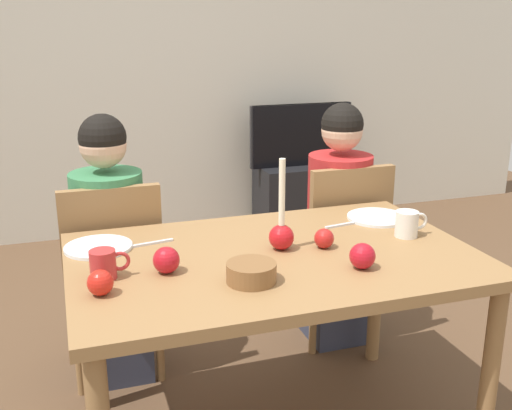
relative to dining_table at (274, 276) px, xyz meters
name	(u,v)px	position (x,y,z in m)	size (l,w,h in m)	color
back_wall	(150,54)	(0.00, 2.60, 0.63)	(6.40, 0.10, 2.60)	beige
dining_table	(274,276)	(0.00, 0.00, 0.00)	(1.40, 0.90, 0.75)	olive
chair_left	(113,270)	(-0.51, 0.61, -0.15)	(0.40, 0.40, 0.90)	olive
chair_right	(340,242)	(0.56, 0.61, -0.15)	(0.40, 0.40, 0.90)	olive
person_left_child	(111,255)	(-0.51, 0.64, -0.10)	(0.30, 0.30, 1.17)	#33384C
person_right_child	(338,229)	(0.56, 0.64, -0.10)	(0.30, 0.30, 1.17)	#33384C
tv_stand	(300,196)	(1.05, 2.30, -0.43)	(0.64, 0.40, 0.48)	black
tv	(301,135)	(1.05, 2.30, 0.04)	(0.79, 0.05, 0.46)	black
candle_centerpiece	(281,231)	(0.04, 0.04, 0.15)	(0.09, 0.09, 0.33)	red
plate_left	(98,247)	(-0.58, 0.24, 0.09)	(0.24, 0.24, 0.01)	silver
plate_right	(377,217)	(0.53, 0.23, 0.09)	(0.24, 0.24, 0.01)	silver
mug_left	(104,264)	(-0.58, -0.03, 0.13)	(0.13, 0.08, 0.09)	#B72D2D
mug_right	(407,224)	(0.54, 0.01, 0.13)	(0.13, 0.09, 0.10)	silver
fork_left	(149,244)	(-0.40, 0.23, 0.09)	(0.18, 0.01, 0.01)	silver
fork_right	(345,224)	(0.37, 0.20, 0.09)	(0.18, 0.01, 0.01)	silver
bowl_walnuts	(251,272)	(-0.15, -0.20, 0.11)	(0.16, 0.16, 0.06)	brown
apple_near_candle	(166,260)	(-0.38, -0.05, 0.13)	(0.09, 0.09, 0.09)	#AF141D
apple_by_left_plate	(324,238)	(0.19, 0.00, 0.12)	(0.07, 0.07, 0.07)	#B11D1B
apple_by_right_mug	(362,256)	(0.23, -0.21, 0.13)	(0.09, 0.09, 0.09)	#AE131E
apple_far_edge	(100,283)	(-0.60, -0.15, 0.12)	(0.08, 0.08, 0.08)	red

